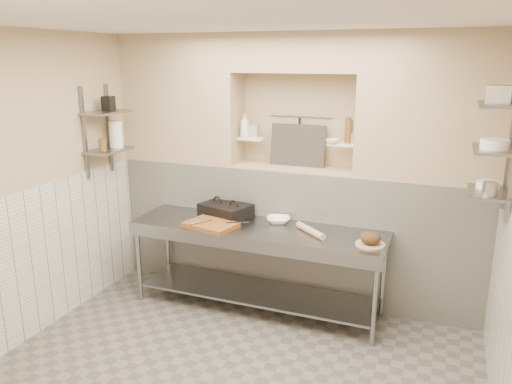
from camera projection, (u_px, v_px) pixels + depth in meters
The scene contains 47 objects.
floor at pixel (228, 383), 4.12m from camera, with size 4.00×3.90×0.10m, color #645F59.
ceiling at pixel (222, 11), 3.36m from camera, with size 4.00×3.90×0.10m, color silver.
wall_left at pixel (18, 190), 4.47m from camera, with size 0.10×3.90×2.80m, color tan.
wall_back at pixel (301, 165), 5.54m from camera, with size 4.00×0.10×2.80m, color tan.
wall_front at pixel (10, 362), 1.94m from camera, with size 4.00×0.10×2.80m, color tan.
backwall_lower at pixel (293, 231), 5.50m from camera, with size 4.00×0.40×1.40m, color silver.
alcove_sill at pixel (295, 168), 5.31m from camera, with size 1.30×0.40×0.02m, color tan.
backwall_pillar_left at pixel (183, 99), 5.60m from camera, with size 1.35×0.40×1.40m, color tan.
backwall_pillar_right at pixel (432, 107), 4.66m from camera, with size 1.35×0.40×1.40m, color tan.
backwall_header at pixel (297, 52), 5.00m from camera, with size 1.30×0.40×0.40m, color tan.
wainscot_left at pixel (32, 264), 4.63m from camera, with size 0.02×3.90×1.40m, color silver.
wainscot_right at pixel (507, 354), 3.22m from camera, with size 0.02×3.90×1.40m, color silver.
alcove_shelf_left at pixel (251, 139), 5.41m from camera, with size 0.28×0.16×0.03m, color white.
alcove_shelf_right at pixel (342, 144), 5.06m from camera, with size 0.28×0.16×0.03m, color white.
utensil_rail at pixel (300, 116), 5.32m from camera, with size 0.02×0.02×0.70m, color gray.
hanging_steel at pixel (299, 132), 5.35m from camera, with size 0.02×0.02×0.30m, color black.
splash_panel at pixel (298, 145), 5.34m from camera, with size 0.60×0.02×0.45m, color #383330.
shelf_rail_left_a at pixel (109, 128), 5.46m from camera, with size 0.03×0.03×0.95m, color slate.
shelf_rail_left_b at pixel (84, 133), 5.10m from camera, with size 0.03×0.03×0.95m, color slate.
wall_shelf_left_lower at pixel (109, 150), 5.28m from camera, with size 0.30×0.50×0.03m, color slate.
wall_shelf_left_upper at pixel (106, 112), 5.18m from camera, with size 0.30×0.50×0.03m, color slate.
shelf_rail_right_a at pixel (510, 147), 4.05m from camera, with size 0.03×0.03×1.05m, color slate.
wall_shelf_right_lower at pixel (488, 193), 4.01m from camera, with size 0.30×0.50×0.03m, color slate.
wall_shelf_right_mid at pixel (493, 150), 3.92m from camera, with size 0.30×0.50×0.03m, color slate.
wall_shelf_right_upper at pixel (499, 105), 3.83m from camera, with size 0.30×0.50×0.03m, color slate.
prep_table at pixel (256, 251), 5.08m from camera, with size 2.60×0.70×0.90m.
panini_press at pixel (226, 210), 5.34m from camera, with size 0.59×0.50×0.14m.
cutting_board at pixel (211, 225), 5.02m from camera, with size 0.50×0.35×0.04m, color brown.
knife_blade at pixel (237, 222), 5.01m from camera, with size 0.23×0.03×0.01m, color gray.
tongs at pixel (201, 222), 5.00m from camera, with size 0.02×0.02×0.25m, color gray.
mixing_bowl at pixel (278, 220), 5.14m from camera, with size 0.24×0.24×0.06m, color white.
rolling_pin at pixel (310, 231), 4.82m from camera, with size 0.06×0.06×0.43m, color tan.
bread_board at pixel (370, 244), 4.53m from camera, with size 0.27×0.27×0.02m, color tan.
bread_loaf at pixel (371, 238), 4.51m from camera, with size 0.19×0.19×0.11m, color #4C2D19.
bottle_soap at pixel (245, 126), 5.37m from camera, with size 0.10×0.10×0.26m, color white.
jar_alcove at pixel (254, 131), 5.40m from camera, with size 0.09×0.09×0.13m, color tan.
bowl_alcove at pixel (332, 141), 5.03m from camera, with size 0.14×0.14×0.04m, color white.
condiment_a at pixel (349, 132), 4.99m from camera, with size 0.07×0.07×0.24m, color brown.
condiment_b at pixel (348, 130), 5.04m from camera, with size 0.06×0.06×0.26m, color brown.
condiment_c at pixel (350, 138), 5.01m from camera, with size 0.06×0.06×0.11m, color white.
jug_left at pixel (116, 134), 5.36m from camera, with size 0.14×0.14×0.28m, color white.
jar_left at pixel (102, 145), 5.17m from camera, with size 0.08×0.08×0.12m, color brown.
box_left_upper at pixel (108, 103), 5.20m from camera, with size 0.11×0.11×0.15m, color black.
bowl_right at pixel (488, 185), 4.09m from camera, with size 0.18×0.18×0.05m, color white.
canister_right at pixel (490, 189), 3.85m from camera, with size 0.11×0.11×0.11m, color gray.
bowl_right_mid at pixel (495, 144), 3.86m from camera, with size 0.21×0.21×0.08m, color white.
basket_right at pixel (501, 94), 3.76m from camera, with size 0.17×0.21×0.14m, color gray.
Camera 1 is at (1.52, -3.23, 2.55)m, focal length 35.00 mm.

